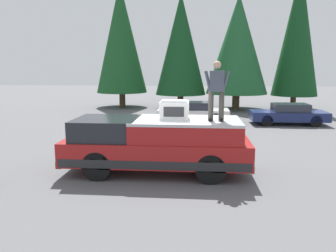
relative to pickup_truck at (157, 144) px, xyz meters
name	(u,v)px	position (x,y,z in m)	size (l,w,h in m)	color
ground_plane	(169,168)	(0.41, -0.32, -0.87)	(90.00, 90.00, 0.00)	#565659
pickup_truck	(157,144)	(0.00, 0.00, 0.00)	(2.01, 5.54, 1.65)	maroon
compressor_unit	(175,110)	(0.01, -0.53, 1.05)	(0.65, 0.84, 0.56)	silver
person_on_truck_bed	(217,89)	(-0.21, -1.73, 1.68)	(0.29, 0.72, 1.69)	#423D38
parked_car_navy	(288,114)	(9.11, -6.26, -0.29)	(1.64, 4.10, 1.16)	navy
parked_car_white	(193,112)	(9.56, -0.99, -0.29)	(1.64, 4.10, 1.16)	white
conifer_far_left	(298,32)	(16.39, -8.49, 4.81)	(3.37, 3.37, 10.38)	#4C3826
conifer_left	(238,45)	(15.69, -4.10, 3.87)	(4.51, 4.51, 8.33)	#4C3826
conifer_center_left	(181,45)	(15.81, 0.07, 3.91)	(3.78, 3.78, 8.50)	#4C3826
conifer_center_right	(121,38)	(16.36, 4.72, 4.45)	(3.92, 3.92, 9.50)	#4C3826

